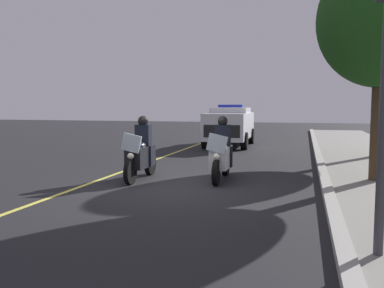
% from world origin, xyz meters
% --- Properties ---
extents(ground_plane, '(80.00, 80.00, 0.00)m').
position_xyz_m(ground_plane, '(0.00, 0.00, 0.00)').
color(ground_plane, black).
extents(curb_strip, '(48.00, 0.24, 0.15)m').
position_xyz_m(curb_strip, '(0.00, 3.64, 0.07)').
color(curb_strip, '#9E9B93').
rests_on(curb_strip, ground).
extents(lane_stripe_center, '(48.00, 0.12, 0.01)m').
position_xyz_m(lane_stripe_center, '(0.00, -2.20, 0.00)').
color(lane_stripe_center, '#E0D14C').
rests_on(lane_stripe_center, ground).
extents(police_motorcycle_lead_left, '(2.14, 0.58, 1.72)m').
position_xyz_m(police_motorcycle_lead_left, '(-0.69, -1.15, 0.70)').
color(police_motorcycle_lead_left, black).
rests_on(police_motorcycle_lead_left, ground).
extents(police_motorcycle_lead_right, '(2.14, 0.58, 1.72)m').
position_xyz_m(police_motorcycle_lead_right, '(-1.16, 0.97, 0.70)').
color(police_motorcycle_lead_right, black).
rests_on(police_motorcycle_lead_right, ground).
extents(police_suv, '(4.96, 2.19, 2.05)m').
position_xyz_m(police_suv, '(-10.40, -0.46, 1.07)').
color(police_suv, silver).
rests_on(police_suv, ground).
extents(tree_mid_block, '(3.16, 3.16, 5.70)m').
position_xyz_m(tree_mid_block, '(-1.69, 4.88, 4.09)').
color(tree_mid_block, '#42301E').
rests_on(tree_mid_block, sidewalk_strip).
extents(tree_far_back, '(3.31, 3.31, 5.80)m').
position_xyz_m(tree_far_back, '(-6.99, 5.72, 4.32)').
color(tree_far_back, '#42301E').
rests_on(tree_far_back, sidewalk_strip).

